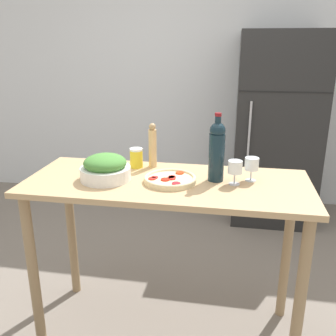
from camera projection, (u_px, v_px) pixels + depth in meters
The scene contains 11 objects.
ground_plane at pixel (167, 327), 2.28m from camera, with size 14.00×14.00×0.00m, color slate.
wall_back at pixel (204, 78), 3.87m from camera, with size 6.40×0.06×2.60m.
refrigerator at pixel (277, 129), 3.51m from camera, with size 0.76×0.72×1.76m.
prep_counter at pixel (167, 207), 2.03m from camera, with size 1.50×0.61×0.95m.
wine_bottle at pixel (217, 150), 1.93m from camera, with size 0.08×0.08×0.36m.
wine_glass_near at pixel (235, 168), 1.90m from camera, with size 0.07×0.07×0.13m.
wine_glass_far at pixel (252, 165), 1.95m from camera, with size 0.07×0.07×0.13m.
pepper_mill at pixel (153, 146), 2.16m from camera, with size 0.05×0.05×0.26m.
salad_bowl at pixel (105, 168), 1.97m from camera, with size 0.27×0.27×0.14m.
homemade_pizza at pixel (170, 179), 1.95m from camera, with size 0.27×0.27×0.03m.
salt_canister at pixel (136, 158), 2.17m from camera, with size 0.08×0.08×0.11m.
Camera 1 is at (0.33, -1.83, 1.64)m, focal length 40.00 mm.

